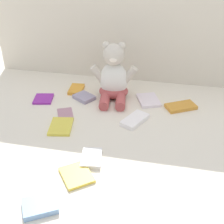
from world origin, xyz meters
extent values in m
plane|color=silver|center=(0.00, 0.00, 0.00)|extent=(3.20, 3.20, 0.00)
cube|color=beige|center=(0.00, 0.44, 0.38)|extent=(1.59, 0.03, 0.75)
ellipsoid|color=white|center=(-0.08, 0.21, 0.09)|extent=(0.15, 0.12, 0.18)
ellipsoid|color=#B24C4C|center=(-0.08, 0.20, 0.03)|extent=(0.16, 0.14, 0.06)
sphere|color=beige|center=(-0.08, 0.20, 0.22)|extent=(0.12, 0.12, 0.10)
ellipsoid|color=white|center=(-0.07, 0.17, 0.22)|extent=(0.05, 0.04, 0.03)
sphere|color=beige|center=(-0.12, 0.21, 0.26)|extent=(0.04, 0.04, 0.04)
sphere|color=beige|center=(-0.05, 0.22, 0.26)|extent=(0.04, 0.04, 0.04)
cylinder|color=beige|center=(-0.15, 0.19, 0.12)|extent=(0.09, 0.05, 0.10)
cylinder|color=beige|center=(-0.01, 0.22, 0.12)|extent=(0.09, 0.05, 0.10)
cylinder|color=#B24C4C|center=(-0.10, 0.11, 0.02)|extent=(0.06, 0.11, 0.05)
cylinder|color=#B24C4C|center=(-0.03, 0.12, 0.02)|extent=(0.06, 0.11, 0.05)
cube|color=purple|center=(-0.41, 0.10, 0.01)|extent=(0.11, 0.11, 0.01)
cube|color=#DBC942|center=(-0.24, -0.11, 0.01)|extent=(0.11, 0.14, 0.01)
cube|color=orange|center=(-0.28, 0.23, 0.01)|extent=(0.08, 0.11, 0.02)
cube|color=#7DA6D3|center=(-0.16, -0.53, 0.01)|extent=(0.13, 0.12, 0.02)
cube|color=#A57388|center=(-0.26, 0.00, 0.00)|extent=(0.10, 0.11, 0.01)
cube|color=white|center=(0.06, 0.00, 0.01)|extent=(0.12, 0.15, 0.02)
cube|color=#978EA9|center=(-0.22, 0.15, 0.01)|extent=(0.12, 0.12, 0.02)
cube|color=white|center=(0.10, 0.19, 0.01)|extent=(0.14, 0.16, 0.01)
cube|color=orange|center=(0.25, 0.16, 0.01)|extent=(0.16, 0.13, 0.02)
cube|color=silver|center=(-0.06, -0.28, 0.01)|extent=(0.09, 0.11, 0.02)
cube|color=yellow|center=(-0.09, -0.38, 0.01)|extent=(0.14, 0.15, 0.01)
camera|label=1|loc=(0.18, -1.09, 0.72)|focal=47.87mm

